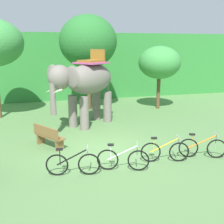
{
  "coord_description": "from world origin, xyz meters",
  "views": [
    {
      "loc": [
        -2.3,
        -9.58,
        3.99
      ],
      "look_at": [
        0.52,
        1.0,
        1.3
      ],
      "focal_mm": 43.89,
      "sensor_mm": 36.0,
      "label": 1
    }
  ],
  "objects_px": {
    "bike_white": "(123,159)",
    "bike_yellow": "(165,151)",
    "tree_center_left": "(88,42)",
    "wooden_bench": "(48,136)",
    "elephant": "(86,82)",
    "bike_orange": "(202,147)",
    "tree_center_right": "(160,63)",
    "bike_black": "(73,164)"
  },
  "relations": [
    {
      "from": "bike_white",
      "to": "bike_yellow",
      "type": "relative_size",
      "value": 0.98
    },
    {
      "from": "tree_center_left",
      "to": "wooden_bench",
      "type": "xyz_separation_m",
      "value": [
        -2.78,
        -6.17,
        -3.69
      ]
    },
    {
      "from": "elephant",
      "to": "wooden_bench",
      "type": "height_order",
      "value": "elephant"
    },
    {
      "from": "elephant",
      "to": "bike_yellow",
      "type": "xyz_separation_m",
      "value": [
        1.89,
        -5.09,
        -1.82
      ]
    },
    {
      "from": "bike_yellow",
      "to": "bike_orange",
      "type": "relative_size",
      "value": 1.03
    },
    {
      "from": "bike_yellow",
      "to": "bike_white",
      "type": "bearing_deg",
      "value": -170.26
    },
    {
      "from": "bike_white",
      "to": "wooden_bench",
      "type": "relative_size",
      "value": 1.12
    },
    {
      "from": "bike_white",
      "to": "tree_center_right",
      "type": "bearing_deg",
      "value": 58.93
    },
    {
      "from": "bike_black",
      "to": "bike_orange",
      "type": "xyz_separation_m",
      "value": [
        4.69,
        0.18,
        0.0
      ]
    },
    {
      "from": "bike_black",
      "to": "bike_white",
      "type": "relative_size",
      "value": 1.03
    },
    {
      "from": "bike_yellow",
      "to": "wooden_bench",
      "type": "distance_m",
      "value": 4.59
    },
    {
      "from": "elephant",
      "to": "bike_black",
      "type": "height_order",
      "value": "elephant"
    },
    {
      "from": "bike_yellow",
      "to": "wooden_bench",
      "type": "bearing_deg",
      "value": 147.48
    },
    {
      "from": "bike_black",
      "to": "bike_orange",
      "type": "height_order",
      "value": "same"
    },
    {
      "from": "tree_center_right",
      "to": "wooden_bench",
      "type": "xyz_separation_m",
      "value": [
        -7.1,
        -5.29,
        -2.43
      ]
    },
    {
      "from": "bike_orange",
      "to": "bike_yellow",
      "type": "bearing_deg",
      "value": 179.1
    },
    {
      "from": "bike_black",
      "to": "bike_white",
      "type": "distance_m",
      "value": 1.61
    },
    {
      "from": "tree_center_right",
      "to": "wooden_bench",
      "type": "relative_size",
      "value": 2.69
    },
    {
      "from": "wooden_bench",
      "to": "elephant",
      "type": "bearing_deg",
      "value": 52.83
    },
    {
      "from": "tree_center_left",
      "to": "elephant",
      "type": "distance_m",
      "value": 4.14
    },
    {
      "from": "bike_black",
      "to": "wooden_bench",
      "type": "xyz_separation_m",
      "value": [
        -0.65,
        2.67,
        0.09
      ]
    },
    {
      "from": "elephant",
      "to": "bike_orange",
      "type": "xyz_separation_m",
      "value": [
        3.36,
        -5.11,
        -1.82
      ]
    },
    {
      "from": "tree_center_right",
      "to": "bike_white",
      "type": "xyz_separation_m",
      "value": [
        -4.84,
        -8.03,
        -2.53
      ]
    },
    {
      "from": "tree_center_left",
      "to": "bike_black",
      "type": "distance_m",
      "value": 9.85
    },
    {
      "from": "bike_black",
      "to": "bike_yellow",
      "type": "relative_size",
      "value": 1.0
    },
    {
      "from": "tree_center_left",
      "to": "bike_white",
      "type": "height_order",
      "value": "tree_center_left"
    },
    {
      "from": "tree_center_right",
      "to": "elephant",
      "type": "bearing_deg",
      "value": -152.43
    },
    {
      "from": "elephant",
      "to": "bike_white",
      "type": "distance_m",
      "value": 5.67
    },
    {
      "from": "wooden_bench",
      "to": "bike_yellow",
      "type": "bearing_deg",
      "value": -32.52
    },
    {
      "from": "bike_white",
      "to": "bike_yellow",
      "type": "distance_m",
      "value": 1.64
    },
    {
      "from": "tree_center_right",
      "to": "bike_orange",
      "type": "relative_size",
      "value": 2.42
    },
    {
      "from": "tree_center_left",
      "to": "tree_center_right",
      "type": "bearing_deg",
      "value": -11.51
    },
    {
      "from": "tree_center_right",
      "to": "bike_black",
      "type": "bearing_deg",
      "value": -129.01
    },
    {
      "from": "tree_center_right",
      "to": "elephant",
      "type": "distance_m",
      "value": 5.81
    },
    {
      "from": "bike_black",
      "to": "bike_white",
      "type": "height_order",
      "value": "same"
    },
    {
      "from": "tree_center_right",
      "to": "bike_yellow",
      "type": "distance_m",
      "value": 8.77
    },
    {
      "from": "bike_black",
      "to": "bike_orange",
      "type": "bearing_deg",
      "value": 2.22
    },
    {
      "from": "wooden_bench",
      "to": "bike_orange",
      "type": "bearing_deg",
      "value": -25.0
    },
    {
      "from": "elephant",
      "to": "bike_black",
      "type": "xyz_separation_m",
      "value": [
        -1.34,
        -5.29,
        -1.82
      ]
    },
    {
      "from": "tree_center_left",
      "to": "tree_center_right",
      "type": "height_order",
      "value": "tree_center_left"
    },
    {
      "from": "bike_orange",
      "to": "elephant",
      "type": "bearing_deg",
      "value": 123.32
    },
    {
      "from": "tree_center_left",
      "to": "bike_orange",
      "type": "height_order",
      "value": "tree_center_left"
    }
  ]
}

